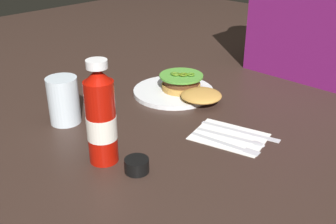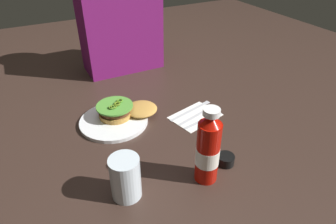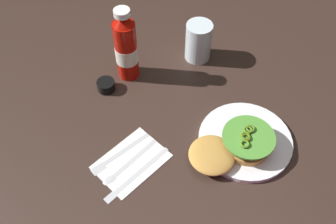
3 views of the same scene
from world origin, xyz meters
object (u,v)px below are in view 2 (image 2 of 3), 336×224
Objects in this scene: burger_sandwich at (125,110)px; diner_person at (120,17)px; fork_utensil at (207,118)px; spoon_utensil at (200,113)px; ketchup_bottle at (208,149)px; condiment_cup at (226,160)px; napkin at (195,116)px; butter_knife at (193,109)px; dinner_plate at (114,121)px; water_glass at (125,178)px.

burger_sandwich is 0.49m from diner_person.
burger_sandwich is 0.30m from fork_utensil.
diner_person is (-0.11, 0.53, 0.24)m from spoon_utensil.
burger_sandwich is 0.94× the size of ketchup_bottle.
condiment_cup is 0.82m from diner_person.
fork_utensil reaches higher than napkin.
napkin is 0.86× the size of butter_knife.
diner_person is (0.15, 0.42, 0.21)m from burger_sandwich.
napkin is at bearing -164.92° from spoon_utensil.
spoon_utensil is at bearing -78.14° from diner_person.
dinner_plate is at bearing 122.47° from condiment_cup.
dinner_plate is at bearing 159.99° from napkin.
diner_person is at bearing 65.28° from dinner_plate.
butter_knife is 0.55m from diner_person.
fork_utensil is (0.03, -0.03, 0.00)m from napkin.
burger_sandwich reaches higher than butter_knife.
diner_person reaches higher than butter_knife.
fork_utensil is 0.08m from butter_knife.
dinner_plate is 0.06m from burger_sandwich.
diner_person is (0.20, 0.43, 0.24)m from dinner_plate.
dinner_plate reaches higher than fork_utensil.
spoon_utensil is (0.17, 0.28, -0.10)m from ketchup_bottle.
fork_utensil is 0.63m from diner_person.
spoon_utensil is (0.08, 0.26, -0.01)m from condiment_cup.
water_glass is at bearing -102.96° from dinner_plate.
burger_sandwich reaches higher than fork_utensil.
water_glass is 0.43m from napkin.
condiment_cup is 0.31m from butter_knife.
napkin is at bearing 32.67° from water_glass.
fork_utensil is (0.17, 0.24, -0.10)m from ketchup_bottle.
burger_sandwich is at bearing 153.81° from napkin.
diner_person reaches higher than spoon_utensil.
spoon_utensil is at bearing 89.98° from fork_utensil.
diner_person is (-0.03, 0.79, 0.23)m from condiment_cup.
burger_sandwich is 1.26× the size of napkin.
diner_person reaches higher than napkin.
burger_sandwich is at bearing -109.64° from diner_person.
spoon_utensil is at bearing 15.08° from napkin.
diner_person is (-0.08, 0.53, 0.24)m from napkin.
dinner_plate is 0.30m from butter_knife.
condiment_cup reaches higher than fork_utensil.
water_glass is 0.72× the size of spoon_utensil.
water_glass is 0.69× the size of fork_utensil.
condiment_cup is 0.26m from napkin.
spoon_utensil is 0.85× the size of butter_knife.
fork_utensil is at bearing -78.98° from diner_person.
ketchup_bottle is 0.42× the size of diner_person.
burger_sandwich is 1.08× the size of butter_knife.
dinner_plate reaches higher than spoon_utensil.
condiment_cup is 0.27m from spoon_utensil.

